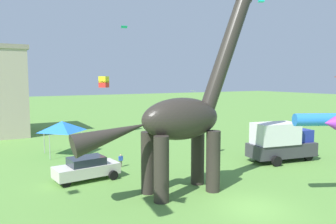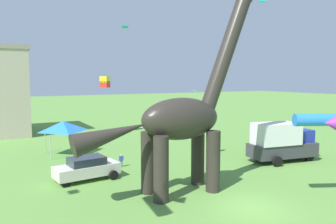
# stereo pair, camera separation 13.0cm
# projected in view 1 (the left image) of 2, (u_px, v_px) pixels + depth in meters

# --- Properties ---
(ground_plane) EXTENTS (240.00, 240.00, 0.00)m
(ground_plane) POSITION_uv_depth(u_px,v_px,m) (252.00, 208.00, 17.34)
(ground_plane) COLOR #5B8E3D
(dinosaur_sculpture) EXTENTS (11.67, 2.47, 12.20)m
(dinosaur_sculpture) POSITION_uv_depth(u_px,v_px,m) (180.00, 119.00, 19.29)
(dinosaur_sculpture) COLOR #2D2823
(dinosaur_sculpture) RESTS_ON ground_plane
(parked_sedan_left) EXTENTS (4.37, 2.22, 1.55)m
(parked_sedan_left) POSITION_uv_depth(u_px,v_px,m) (87.00, 168.00, 22.07)
(parked_sedan_left) COLOR silver
(parked_sedan_left) RESTS_ON ground_plane
(parked_box_truck) EXTENTS (5.87, 3.02, 3.20)m
(parked_box_truck) POSITION_uv_depth(u_px,v_px,m) (281.00, 141.00, 27.02)
(parked_box_truck) COLOR #38383D
(parked_box_truck) RESTS_ON ground_plane
(person_watching_child) EXTENTS (0.37, 0.16, 0.99)m
(person_watching_child) POSITION_uv_depth(u_px,v_px,m) (121.00, 159.00, 25.28)
(person_watching_child) COLOR #6B6056
(person_watching_child) RESTS_ON ground_plane
(person_far_spectator) EXTENTS (0.62, 0.28, 1.67)m
(person_far_spectator) POSITION_uv_depth(u_px,v_px,m) (275.00, 131.00, 36.38)
(person_far_spectator) COLOR #2D3347
(person_far_spectator) RESTS_ON ground_plane
(person_photographer) EXTENTS (0.66, 0.29, 1.76)m
(person_photographer) POSITION_uv_depth(u_px,v_px,m) (215.00, 141.00, 30.27)
(person_photographer) COLOR #2D3347
(person_photographer) RESTS_ON ground_plane
(festival_canopy_tent) EXTENTS (3.15, 3.15, 3.00)m
(festival_canopy_tent) POSITION_uv_depth(u_px,v_px,m) (62.00, 126.00, 29.21)
(festival_canopy_tent) COLOR #B2B2B7
(festival_canopy_tent) RESTS_ON ground_plane
(kite_high_right) EXTENTS (0.78, 0.64, 0.20)m
(kite_high_right) POSITION_uv_depth(u_px,v_px,m) (124.00, 27.00, 35.23)
(kite_high_right) COLOR #19B2B7
(kite_far_left) EXTENTS (2.45, 2.45, 0.70)m
(kite_far_left) POSITION_uv_depth(u_px,v_px,m) (319.00, 120.00, 17.24)
(kite_far_left) COLOR #287AE5
(kite_trailing) EXTENTS (0.73, 0.88, 0.15)m
(kite_trailing) POSITION_uv_depth(u_px,v_px,m) (193.00, 91.00, 45.52)
(kite_trailing) COLOR white
(kite_apex) EXTENTS (1.31, 1.31, 1.33)m
(kite_apex) POSITION_uv_depth(u_px,v_px,m) (104.00, 82.00, 39.40)
(kite_apex) COLOR yellow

